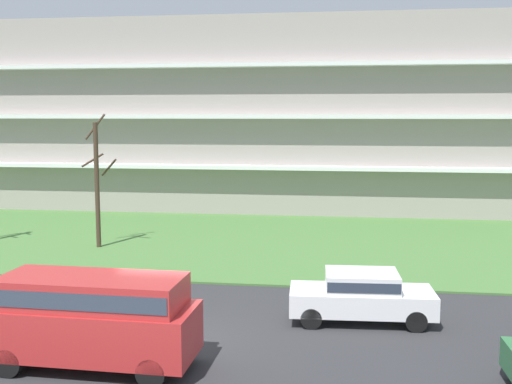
{
  "coord_description": "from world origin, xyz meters",
  "views": [
    {
      "loc": [
        4.6,
        -16.31,
        6.35
      ],
      "look_at": [
        1.47,
        6.0,
        3.55
      ],
      "focal_mm": 43.48,
      "sensor_mm": 36.0,
      "label": 1
    }
  ],
  "objects": [
    {
      "name": "apartment_building",
      "position": [
        0.0,
        28.45,
        6.25
      ],
      "size": [
        49.56,
        13.85,
        12.51
      ],
      "color": "#9E938C",
      "rests_on": "ground"
    },
    {
      "name": "ground",
      "position": [
        0.0,
        0.0,
        0.0
      ],
      "size": [
        160.0,
        160.0,
        0.0
      ],
      "primitive_type": "plane",
      "color": "#2D2D30"
    },
    {
      "name": "sedan_white_near_left",
      "position": [
        5.25,
        2.5,
        0.87
      ],
      "size": [
        4.49,
        2.03,
        1.57
      ],
      "rotation": [
        0.0,
        0.0,
        3.19
      ],
      "color": "white",
      "rests_on": "ground"
    },
    {
      "name": "van_red_near_right",
      "position": [
        -1.55,
        -2.0,
        1.4
      ],
      "size": [
        5.26,
        2.15,
        2.36
      ],
      "rotation": [
        0.0,
        0.0,
        -0.03
      ],
      "color": "#B22828",
      "rests_on": "ground"
    },
    {
      "name": "tree_left",
      "position": [
        -6.9,
        11.54,
        3.21
      ],
      "size": [
        1.77,
        1.09,
        6.42
      ],
      "color": "#423023",
      "rests_on": "ground"
    },
    {
      "name": "grass_lawn_strip",
      "position": [
        0.0,
        14.0,
        0.04
      ],
      "size": [
        80.0,
        16.0,
        0.08
      ],
      "primitive_type": "cube",
      "color": "#477238",
      "rests_on": "ground"
    }
  ]
}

